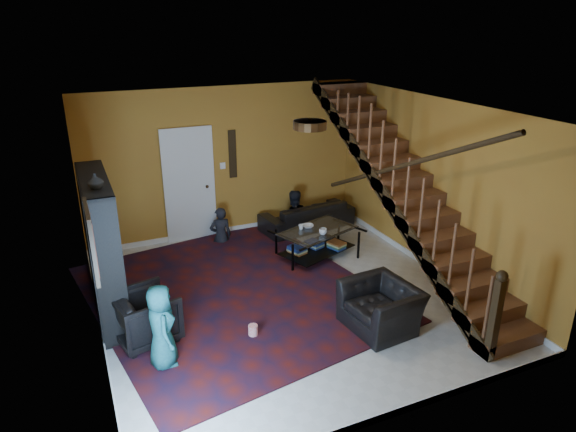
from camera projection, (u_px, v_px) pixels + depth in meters
name	position (u px, v px, depth m)	size (l,w,h in m)	color
floor	(284.00, 297.00, 7.70)	(5.50, 5.50, 0.00)	beige
room	(176.00, 273.00, 8.32)	(5.50, 5.50, 5.50)	#AB7726
staircase	(408.00, 191.00, 8.00)	(0.95, 5.02, 3.18)	brown
bookshelf	(104.00, 251.00, 6.96)	(0.35, 1.80, 2.00)	black
door	(189.00, 187.00, 9.39)	(0.82, 0.05, 2.05)	silver
framed_picture	(91.00, 241.00, 5.33)	(0.04, 0.74, 0.74)	maroon
wall_hanging	(233.00, 154.00, 9.53)	(0.14, 0.03, 0.90)	black
ceiling_fixture	(310.00, 125.00, 6.03)	(0.40, 0.40, 0.10)	#3F2814
rug	(233.00, 293.00, 7.80)	(3.85, 4.40, 0.02)	#430F0C
sofa	(307.00, 215.00, 10.13)	(1.85, 0.72, 0.54)	black
armchair_left	(146.00, 317.00, 6.57)	(0.74, 0.76, 0.69)	black
armchair_right	(381.00, 307.00, 6.85)	(0.95, 0.83, 0.62)	black
person_adult_a	(221.00, 236.00, 9.57)	(0.41, 0.27, 1.13)	black
person_adult_b	(293.00, 221.00, 10.10)	(0.61, 0.48, 1.26)	black
person_child	(161.00, 327.00, 6.02)	(0.52, 0.34, 1.07)	#1B6764
coffee_table	(317.00, 241.00, 8.91)	(1.50, 1.18, 0.50)	black
cup_a	(323.00, 232.00, 8.64)	(0.13, 0.13, 0.11)	#999999
cup_b	(301.00, 227.00, 8.86)	(0.09, 0.09, 0.08)	#999999
bowl	(308.00, 226.00, 8.94)	(0.19, 0.19, 0.05)	#999999
vase	(95.00, 181.00, 6.12)	(0.18, 0.18, 0.19)	#999999
popcorn_bucket	(253.00, 330.00, 6.73)	(0.13, 0.13, 0.14)	red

